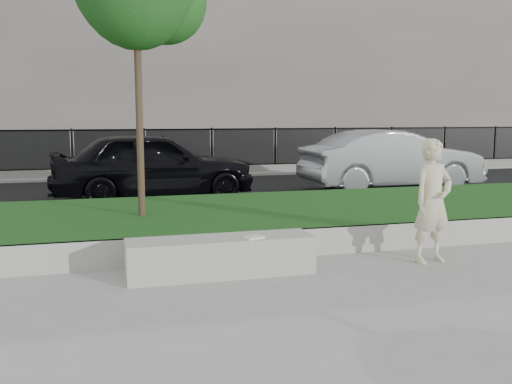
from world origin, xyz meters
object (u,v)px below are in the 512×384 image
object	(u,v)px
man	(433,201)
car_dark	(153,165)
stone_bench	(221,256)
car_silver	(392,160)
book	(253,237)

from	to	relation	value
man	car_dark	distance (m)	7.60
stone_bench	man	size ratio (longest dim) A/B	1.39
car_silver	stone_bench	bearing A→B (deg)	136.14
man	book	world-z (taller)	man
man	car_silver	distance (m)	7.59
stone_bench	car_dark	xyz separation A→B (m)	(-0.19, 6.77, 0.61)
book	stone_bench	bearing A→B (deg)	140.00
man	book	bearing A→B (deg)	170.03
man	car_dark	bearing A→B (deg)	104.22
stone_bench	book	size ratio (longest dim) A/B	9.90
man	car_dark	size ratio (longest dim) A/B	0.36
man	car_silver	world-z (taller)	man
stone_bench	car_dark	distance (m)	6.80
stone_bench	car_silver	bearing A→B (deg)	47.67
man	book	size ratio (longest dim) A/B	7.14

